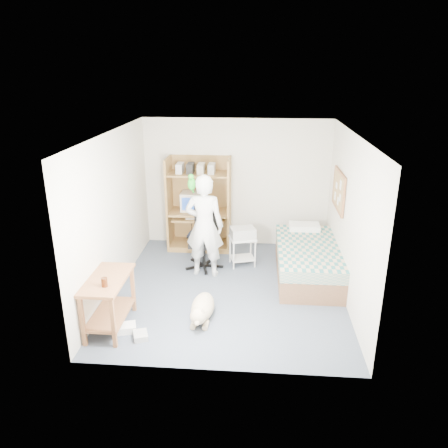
% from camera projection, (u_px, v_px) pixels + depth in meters
% --- Properties ---
extents(floor, '(4.00, 4.00, 0.00)m').
position_uv_depth(floor, '(229.00, 289.00, 7.07)').
color(floor, '#464E60').
rests_on(floor, ground).
extents(wall_back, '(3.60, 0.02, 2.50)m').
position_uv_depth(wall_back, '(236.00, 183.00, 8.52)').
color(wall_back, beige).
rests_on(wall_back, floor).
extents(wall_right, '(0.02, 4.00, 2.50)m').
position_uv_depth(wall_right, '(349.00, 220.00, 6.51)').
color(wall_right, beige).
rests_on(wall_right, floor).
extents(wall_left, '(0.02, 4.00, 2.50)m').
position_uv_depth(wall_left, '(114.00, 214.00, 6.78)').
color(wall_left, beige).
rests_on(wall_left, floor).
extents(ceiling, '(3.60, 4.00, 0.02)m').
position_uv_depth(ceiling, '(230.00, 134.00, 6.22)').
color(ceiling, white).
rests_on(ceiling, wall_back).
extents(computer_hutch, '(1.20, 0.63, 1.80)m').
position_uv_depth(computer_hutch, '(199.00, 208.00, 8.47)').
color(computer_hutch, brown).
rests_on(computer_hutch, floor).
extents(bed, '(1.02, 2.02, 0.66)m').
position_uv_depth(bed, '(307.00, 260.00, 7.45)').
color(bed, brown).
rests_on(bed, floor).
extents(side_desk, '(0.50, 1.00, 0.75)m').
position_uv_depth(side_desk, '(109.00, 295.00, 5.90)').
color(side_desk, brown).
rests_on(side_desk, floor).
extents(corkboard, '(0.04, 0.94, 0.66)m').
position_uv_depth(corkboard, '(339.00, 191.00, 7.28)').
color(corkboard, olive).
rests_on(corkboard, wall_right).
extents(office_chair, '(0.60, 0.60, 1.07)m').
position_uv_depth(office_chair, '(205.00, 246.00, 7.77)').
color(office_chair, black).
rests_on(office_chair, floor).
extents(person, '(0.68, 0.48, 1.77)m').
position_uv_depth(person, '(204.00, 226.00, 7.31)').
color(person, white).
rests_on(person, floor).
extents(parrot, '(0.13, 0.23, 0.36)m').
position_uv_depth(parrot, '(192.00, 183.00, 7.09)').
color(parrot, '#197E12').
rests_on(parrot, person).
extents(dog, '(0.34, 1.00, 0.37)m').
position_uv_depth(dog, '(202.00, 308.00, 6.21)').
color(dog, '#CDB289').
rests_on(dog, floor).
extents(printer_cart, '(0.53, 0.47, 0.53)m').
position_uv_depth(printer_cart, '(242.00, 247.00, 7.84)').
color(printer_cart, silver).
rests_on(printer_cart, floor).
extents(printer, '(0.49, 0.42, 0.18)m').
position_uv_depth(printer, '(243.00, 233.00, 7.74)').
color(printer, '#A5A5A1').
rests_on(printer, printer_cart).
extents(crt_monitor, '(0.38, 0.41, 0.36)m').
position_uv_depth(crt_monitor, '(191.00, 201.00, 8.45)').
color(crt_monitor, beige).
rests_on(crt_monitor, computer_hutch).
extents(keyboard, '(0.47, 0.22, 0.03)m').
position_uv_depth(keyboard, '(197.00, 217.00, 8.38)').
color(keyboard, beige).
rests_on(keyboard, computer_hutch).
extents(pencil_cup, '(0.08, 0.08, 0.12)m').
position_uv_depth(pencil_cup, '(217.00, 209.00, 8.36)').
color(pencil_cup, gold).
rests_on(pencil_cup, computer_hutch).
extents(drink_glass, '(0.08, 0.08, 0.12)m').
position_uv_depth(drink_glass, '(104.00, 282.00, 5.57)').
color(drink_glass, '#3C1A09').
rests_on(drink_glass, side_desk).
extents(floor_box_a, '(0.30, 0.26, 0.10)m').
position_uv_depth(floor_box_a, '(127.00, 328.00, 5.94)').
color(floor_box_a, white).
rests_on(floor_box_a, floor).
extents(floor_box_b, '(0.25, 0.27, 0.08)m').
position_uv_depth(floor_box_b, '(141.00, 336.00, 5.79)').
color(floor_box_b, '#B2B2AD').
rests_on(floor_box_b, floor).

